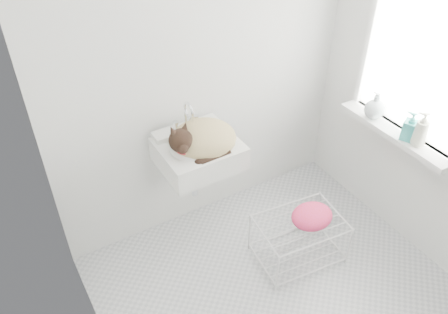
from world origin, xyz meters
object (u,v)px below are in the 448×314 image
cat (201,139)px  bottle_a (417,145)px  bottle_c (373,117)px  sink (198,143)px  bottle_b (407,139)px  wire_rack (298,241)px

cat → bottle_a: cat is taller
bottle_a → bottle_c: size_ratio=1.10×
sink → bottle_b: bearing=-28.6°
bottle_b → bottle_c: bottle_b is taller
cat → bottle_b: size_ratio=2.49×
sink → wire_rack: bearing=-46.9°
bottle_b → bottle_c: size_ratio=1.07×
cat → wire_rack: cat is taller
bottle_a → cat: bearing=149.0°
bottle_c → wire_rack: bearing=-165.8°
bottle_c → bottle_a: bearing=-90.0°
wire_rack → bottle_a: size_ratio=2.82×
bottle_a → bottle_c: (0.00, 0.38, 0.00)m
bottle_b → bottle_c: 0.31m
wire_rack → bottle_a: (0.70, -0.20, 0.70)m
wire_rack → bottle_c: 1.01m
wire_rack → bottle_a: bearing=-16.2°
sink → bottle_c: size_ratio=2.80×
sink → bottle_c: bearing=-16.1°
wire_rack → bottle_b: size_ratio=2.90×
bottle_a → bottle_c: bearing=90.0°
bottle_b → bottle_c: (0.00, 0.31, 0.00)m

